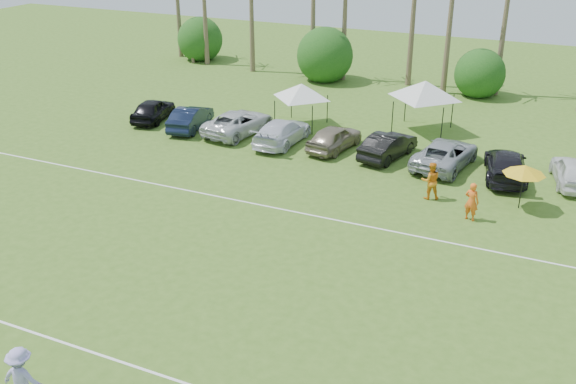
% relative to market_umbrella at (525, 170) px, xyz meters
% --- Properties ---
extents(field_lines, '(80.00, 12.10, 0.01)m').
position_rel_market_umbrella_xyz_m(field_lines, '(-11.03, -10.75, -1.94)').
color(field_lines, white).
rests_on(field_lines, ground).
extents(bush_tree_0, '(4.00, 4.00, 4.00)m').
position_rel_market_umbrella_xyz_m(bush_tree_0, '(-30.03, 20.25, -0.15)').
color(bush_tree_0, brown).
rests_on(bush_tree_0, ground).
extents(bush_tree_1, '(4.00, 4.00, 4.00)m').
position_rel_market_umbrella_xyz_m(bush_tree_1, '(-17.03, 20.25, -0.15)').
color(bush_tree_1, brown).
rests_on(bush_tree_1, ground).
extents(bush_tree_2, '(4.00, 4.00, 4.00)m').
position_rel_market_umbrella_xyz_m(bush_tree_2, '(-5.03, 20.25, -0.15)').
color(bush_tree_2, brown).
rests_on(bush_tree_2, ground).
extents(sideline_player_a, '(0.75, 0.58, 1.81)m').
position_rel_market_umbrella_xyz_m(sideline_player_a, '(-1.89, -2.18, -1.04)').
color(sideline_player_a, orange).
rests_on(sideline_player_a, ground).
extents(sideline_player_b, '(1.12, 1.03, 1.87)m').
position_rel_market_umbrella_xyz_m(sideline_player_b, '(-4.09, -0.68, -1.01)').
color(sideline_player_b, orange).
rests_on(sideline_player_b, ground).
extents(canopy_tent_left, '(3.96, 3.96, 3.21)m').
position_rel_market_umbrella_xyz_m(canopy_tent_left, '(-14.15, 6.96, 0.80)').
color(canopy_tent_left, black).
rests_on(canopy_tent_left, ground).
extents(canopy_tent_right, '(4.65, 4.65, 3.77)m').
position_rel_market_umbrella_xyz_m(canopy_tent_right, '(-6.84, 9.06, 1.28)').
color(canopy_tent_right, black).
rests_on(canopy_tent_right, ground).
extents(market_umbrella, '(1.95, 1.95, 2.17)m').
position_rel_market_umbrella_xyz_m(market_umbrella, '(0.00, 0.00, 0.00)').
color(market_umbrella, black).
rests_on(market_umbrella, ground).
extents(frisbee_player, '(1.37, 0.94, 1.93)m').
position_rel_market_umbrella_xyz_m(frisbee_player, '(-11.29, -19.36, -0.98)').
color(frisbee_player, '#A59CDD').
rests_on(frisbee_player, ground).
extents(parked_car_0, '(2.54, 4.52, 1.45)m').
position_rel_market_umbrella_xyz_m(parked_car_0, '(-23.44, 3.95, -1.22)').
color(parked_car_0, black).
rests_on(parked_car_0, ground).
extents(parked_car_1, '(2.31, 4.61, 1.45)m').
position_rel_market_umbrella_xyz_m(parked_car_1, '(-20.25, 3.46, -1.22)').
color(parked_car_1, '#111A31').
rests_on(parked_car_1, ground).
extents(parked_car_2, '(3.12, 5.51, 1.45)m').
position_rel_market_umbrella_xyz_m(parked_car_2, '(-17.06, 3.91, -1.22)').
color(parked_car_2, silver).
rests_on(parked_car_2, ground).
extents(parked_car_3, '(2.13, 5.04, 1.45)m').
position_rel_market_umbrella_xyz_m(parked_car_3, '(-13.87, 3.44, -1.22)').
color(parked_car_3, silver).
rests_on(parked_car_3, ground).
extents(parked_car_4, '(2.41, 4.49, 1.45)m').
position_rel_market_umbrella_xyz_m(parked_car_4, '(-10.68, 3.74, -1.22)').
color(parked_car_4, gray).
rests_on(parked_car_4, ground).
extents(parked_car_5, '(2.43, 4.63, 1.45)m').
position_rel_market_umbrella_xyz_m(parked_car_5, '(-7.49, 3.76, -1.22)').
color(parked_car_5, black).
rests_on(parked_car_5, ground).
extents(parked_car_6, '(3.14, 5.52, 1.45)m').
position_rel_market_umbrella_xyz_m(parked_car_6, '(-4.30, 3.76, -1.22)').
color(parked_car_6, '#9CA1A7').
rests_on(parked_car_6, ground).
extents(parked_car_7, '(2.89, 5.29, 1.45)m').
position_rel_market_umbrella_xyz_m(parked_car_7, '(-1.11, 3.48, -1.22)').
color(parked_car_7, black).
rests_on(parked_car_7, ground).
extents(parked_car_8, '(2.56, 4.52, 1.45)m').
position_rel_market_umbrella_xyz_m(parked_car_8, '(2.08, 4.00, -1.22)').
color(parked_car_8, white).
rests_on(parked_car_8, ground).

